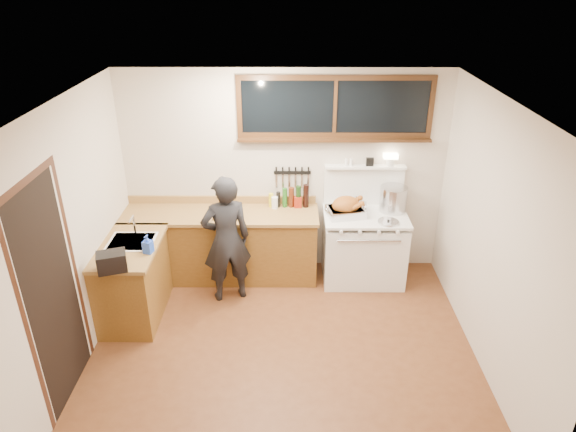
{
  "coord_description": "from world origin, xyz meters",
  "views": [
    {
      "loc": [
        0.07,
        -4.25,
        3.64
      ],
      "look_at": [
        0.05,
        0.85,
        1.15
      ],
      "focal_mm": 32.0,
      "sensor_mm": 36.0,
      "label": 1
    }
  ],
  "objects_px": {
    "vintage_stove": "(363,245)",
    "cutting_board": "(226,211)",
    "man": "(226,240)",
    "roast_turkey": "(346,208)"
  },
  "relations": [
    {
      "from": "vintage_stove",
      "to": "man",
      "type": "bearing_deg",
      "value": -164.99
    },
    {
      "from": "man",
      "to": "cutting_board",
      "type": "xyz_separation_m",
      "value": [
        -0.04,
        0.43,
        0.16
      ]
    },
    {
      "from": "roast_turkey",
      "to": "cutting_board",
      "type": "bearing_deg",
      "value": 179.48
    },
    {
      "from": "man",
      "to": "cutting_board",
      "type": "bearing_deg",
      "value": 95.32
    },
    {
      "from": "vintage_stove",
      "to": "roast_turkey",
      "type": "xyz_separation_m",
      "value": [
        -0.25,
        -0.03,
        0.54
      ]
    },
    {
      "from": "man",
      "to": "vintage_stove",
      "type": "bearing_deg",
      "value": 15.01
    },
    {
      "from": "vintage_stove",
      "to": "roast_turkey",
      "type": "height_order",
      "value": "vintage_stove"
    },
    {
      "from": "vintage_stove",
      "to": "cutting_board",
      "type": "xyz_separation_m",
      "value": [
        -1.71,
        -0.01,
        0.48
      ]
    },
    {
      "from": "man",
      "to": "cutting_board",
      "type": "height_order",
      "value": "man"
    },
    {
      "from": "man",
      "to": "roast_turkey",
      "type": "xyz_separation_m",
      "value": [
        1.42,
        0.42,
        0.22
      ]
    }
  ]
}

